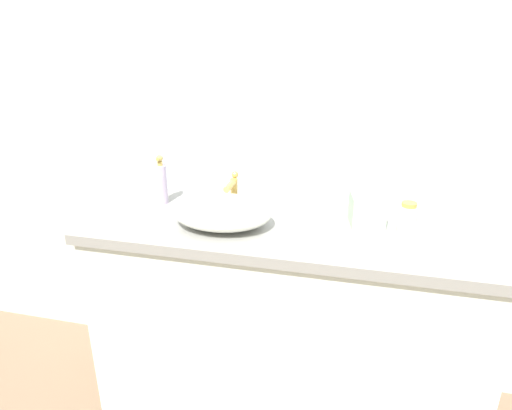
% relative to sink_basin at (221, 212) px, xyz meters
% --- Properties ---
extents(bathroom_wall_rear, '(6.00, 0.06, 2.60)m').
position_rel_sink_basin_xyz_m(bathroom_wall_rear, '(0.28, 0.40, 0.32)').
color(bathroom_wall_rear, silver).
rests_on(bathroom_wall_rear, ground).
extents(vanity_counter, '(1.62, 0.59, 0.92)m').
position_rel_sink_basin_xyz_m(vanity_counter, '(0.26, 0.07, -0.52)').
color(vanity_counter, white).
rests_on(vanity_counter, ground).
extents(wall_mirror_panel, '(1.33, 0.01, 1.26)m').
position_rel_sink_basin_xyz_m(wall_mirror_panel, '(0.26, 0.36, 0.57)').
color(wall_mirror_panel, '#B2BCC6').
rests_on(wall_mirror_panel, vanity_counter).
extents(sink_basin, '(0.40, 0.30, 0.12)m').
position_rel_sink_basin_xyz_m(sink_basin, '(0.00, 0.00, 0.00)').
color(sink_basin, white).
rests_on(sink_basin, vanity_counter).
extents(faucet, '(0.03, 0.14, 0.16)m').
position_rel_sink_basin_xyz_m(faucet, '(0.00, 0.16, 0.04)').
color(faucet, gold).
rests_on(faucet, vanity_counter).
extents(soap_dispenser, '(0.05, 0.05, 0.22)m').
position_rel_sink_basin_xyz_m(soap_dispenser, '(-0.33, 0.18, 0.04)').
color(soap_dispenser, '#BEACD0').
rests_on(soap_dispenser, vanity_counter).
extents(lotion_bottle, '(0.07, 0.07, 0.14)m').
position_rel_sink_basin_xyz_m(lotion_bottle, '(0.70, 0.07, 0.01)').
color(lotion_bottle, silver).
rests_on(lotion_bottle, vanity_counter).
extents(tissue_box, '(0.15, 0.15, 0.16)m').
position_rel_sink_basin_xyz_m(tissue_box, '(0.56, 0.15, 0.01)').
color(tissue_box, beige).
rests_on(tissue_box, vanity_counter).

